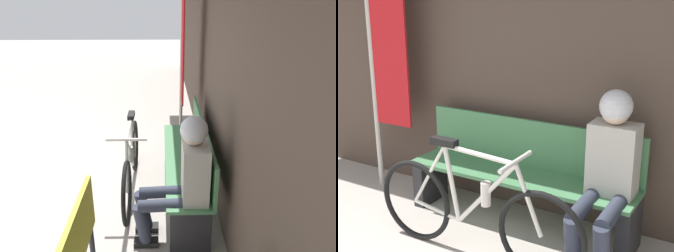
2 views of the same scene
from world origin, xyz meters
The scene contains 5 objects.
storefront_wall centered at (0.00, 2.78, 1.66)m, with size 12.00×0.56×3.20m.
park_bench_near centered at (0.52, 2.47, 0.40)m, with size 1.90×0.42×0.84m.
bicycle centered at (0.49, 1.83, 0.36)m, with size 1.69×0.40×0.86m.
person_seated centered at (1.26, 2.35, 0.68)m, with size 0.34×0.65×1.20m.
banner_pole centered at (-0.88, 2.46, 1.28)m, with size 0.45×0.05×2.11m.
Camera 1 is at (3.69, 2.18, 2.13)m, focal length 35.00 mm.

